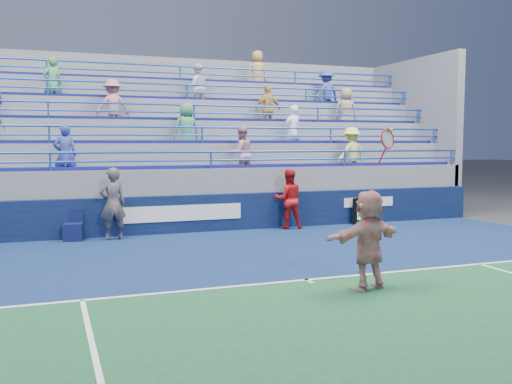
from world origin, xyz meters
name	(u,v)px	position (x,y,z in m)	size (l,w,h in m)	color
ground	(307,281)	(0.00, 0.00, 0.00)	(120.00, 120.00, 0.00)	#333538
sponsor_wall	(213,213)	(0.00, 6.50, 0.55)	(18.00, 0.32, 1.10)	#091134
bleacher_stand	(184,173)	(0.00, 10.27, 1.55)	(18.00, 5.60, 6.13)	slate
serve_speed_board	(365,210)	(5.10, 6.37, 0.43)	(1.18, 0.64, 0.86)	black
judge_chair	(73,231)	(-3.97, 6.15, 0.27)	(0.56, 0.56, 0.85)	#0D1442
tennis_player	(369,240)	(0.76, -0.95, 0.90)	(1.74, 0.91, 2.88)	silver
line_judge	(113,204)	(-2.96, 5.93, 0.98)	(0.72, 0.47, 1.96)	#141937
ball_girl	(288,199)	(2.27, 6.15, 0.91)	(0.88, 0.69, 1.82)	#AD1313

